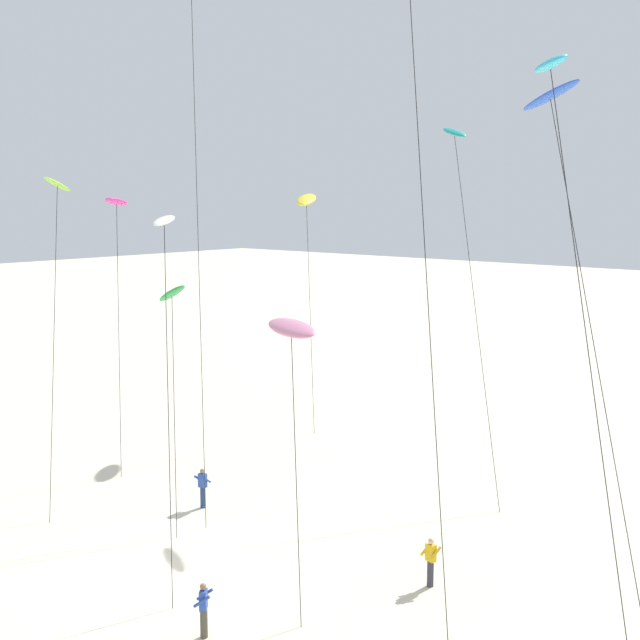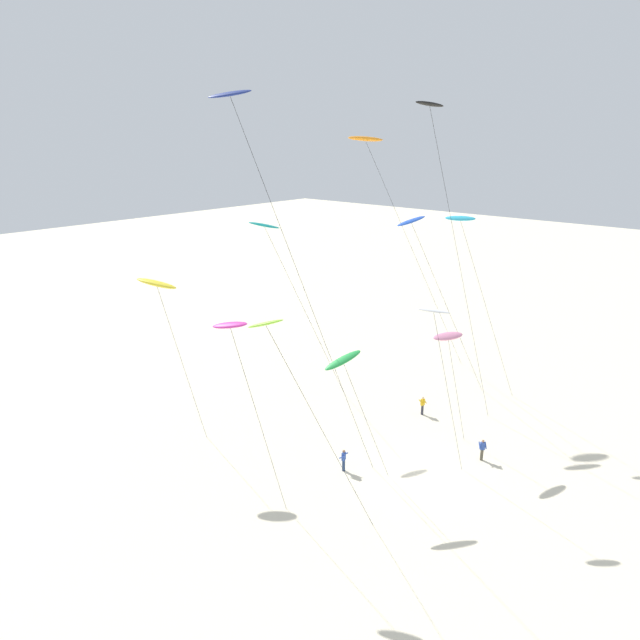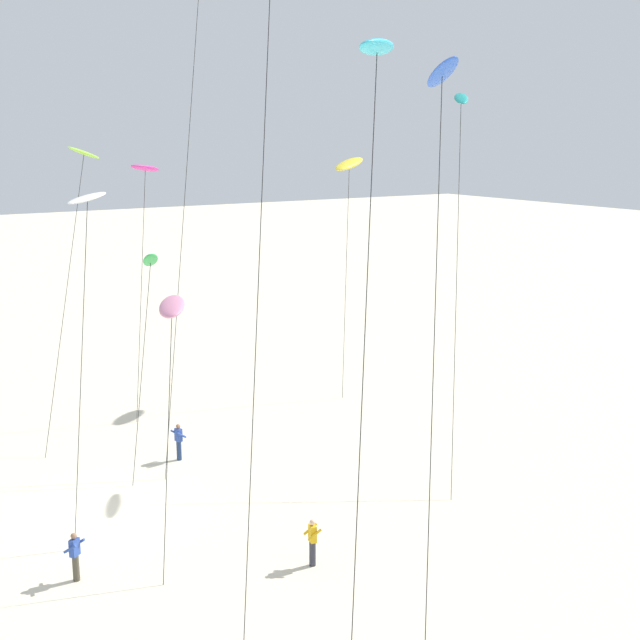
# 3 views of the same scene
# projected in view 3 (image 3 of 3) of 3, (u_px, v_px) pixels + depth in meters

# --- Properties ---
(ground_plane) EXTENTS (260.00, 260.00, 0.00)m
(ground_plane) POSITION_uv_depth(u_px,v_px,m) (102.00, 512.00, 31.27)
(ground_plane) COLOR beige
(kite_cyan) EXTENTS (5.92, 5.30, 16.55)m
(kite_cyan) POSITION_uv_depth(u_px,v_px,m) (377.00, 54.00, 20.59)
(kite_cyan) COLOR #33BFE0
(kite_cyan) RESTS_ON ground
(kite_teal) EXTENTS (6.48, 5.49, 16.09)m
(kite_teal) POSITION_uv_depth(u_px,v_px,m) (461.00, 104.00, 35.45)
(kite_teal) COLOR teal
(kite_teal) RESTS_ON ground
(kite_blue) EXTENTS (7.24, 5.86, 16.37)m
(kite_blue) POSITION_uv_depth(u_px,v_px,m) (442.00, 79.00, 23.87)
(kite_blue) COLOR blue
(kite_blue) RESTS_ON ground
(kite_yellow) EXTENTS (3.27, 3.30, 13.09)m
(kite_yellow) POSITION_uv_depth(u_px,v_px,m) (349.00, 165.00, 44.75)
(kite_yellow) COLOR yellow
(kite_yellow) RESTS_ON ground
(kite_pink) EXTENTS (2.95, 2.19, 9.08)m
(kite_pink) POSITION_uv_depth(u_px,v_px,m) (172.00, 307.00, 26.13)
(kite_pink) COLOR pink
(kite_pink) RESTS_ON ground
(kite_magenta) EXTENTS (3.06, 2.97, 12.83)m
(kite_magenta) POSITION_uv_depth(u_px,v_px,m) (145.00, 171.00, 41.15)
(kite_magenta) COLOR #D8339E
(kite_magenta) RESTS_ON ground
(kite_white) EXTENTS (3.07, 2.89, 12.19)m
(kite_white) POSITION_uv_depth(u_px,v_px,m) (87.00, 204.00, 28.53)
(kite_white) COLOR white
(kite_white) RESTS_ON ground
(kite_lime) EXTENTS (5.40, 4.99, 13.72)m
(kite_lime) POSITION_uv_depth(u_px,v_px,m) (83.00, 158.00, 39.44)
(kite_lime) COLOR #8CD833
(kite_lime) RESTS_ON ground
(kite_green) EXTENTS (3.92, 2.95, 9.52)m
(kite_green) POSITION_uv_depth(u_px,v_px,m) (150.00, 261.00, 34.82)
(kite_green) COLOR green
(kite_green) RESTS_ON ground
(kite_flyer_nearest) EXTENTS (0.62, 0.60, 1.67)m
(kite_flyer_nearest) POSITION_uv_depth(u_px,v_px,m) (313.00, 541.00, 27.15)
(kite_flyer_nearest) COLOR #33333D
(kite_flyer_nearest) RESTS_ON ground
(kite_flyer_middle) EXTENTS (0.72, 0.73, 1.67)m
(kite_flyer_middle) POSITION_uv_depth(u_px,v_px,m) (75.00, 555.00, 26.23)
(kite_flyer_middle) COLOR #4C4738
(kite_flyer_middle) RESTS_ON ground
(kite_flyer_furthest) EXTENTS (0.64, 0.62, 1.67)m
(kite_flyer_furthest) POSITION_uv_depth(u_px,v_px,m) (179.00, 441.00, 36.10)
(kite_flyer_furthest) COLOR navy
(kite_flyer_furthest) RESTS_ON ground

